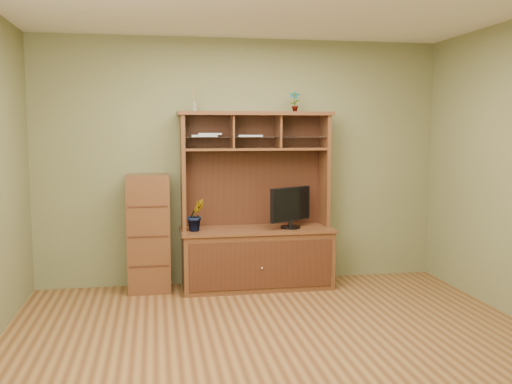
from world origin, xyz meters
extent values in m
cube|color=#583419|center=(0.00, 0.00, -0.01)|extent=(4.50, 4.00, 0.02)
cube|color=#66683D|center=(0.00, 2.01, 1.35)|extent=(4.50, 0.02, 2.70)
cube|color=#66683D|center=(0.00, -2.01, 1.35)|extent=(4.50, 0.02, 2.70)
cube|color=#482714|center=(0.12, 1.71, 0.31)|extent=(1.60, 0.55, 0.62)
cube|color=black|center=(0.12, 1.42, 0.31)|extent=(1.50, 0.01, 0.50)
sphere|color=silver|center=(0.12, 1.41, 0.28)|extent=(0.02, 0.02, 0.02)
cube|color=#482714|center=(0.12, 1.71, 0.64)|extent=(1.64, 0.59, 0.03)
cube|color=#482714|center=(-0.66, 1.80, 1.27)|extent=(0.04, 0.35, 1.25)
cube|color=#482714|center=(0.90, 1.80, 1.27)|extent=(0.04, 0.35, 1.25)
cube|color=black|center=(0.12, 1.97, 1.27)|extent=(1.52, 0.02, 1.25)
cube|color=#482714|center=(0.12, 1.80, 1.88)|extent=(1.66, 0.40, 0.04)
cube|color=#482714|center=(0.12, 1.80, 1.50)|extent=(1.52, 0.32, 0.02)
cube|color=#482714|center=(-0.13, 1.80, 1.69)|extent=(0.02, 0.31, 0.35)
cube|color=#482714|center=(0.37, 1.80, 1.69)|extent=(0.02, 0.31, 0.35)
cube|color=silver|center=(0.12, 1.79, 1.63)|extent=(1.50, 0.27, 0.01)
cylinder|color=black|center=(0.48, 1.65, 0.66)|extent=(0.22, 0.22, 0.02)
cylinder|color=black|center=(0.48, 1.65, 0.71)|extent=(0.04, 0.04, 0.07)
cube|color=black|center=(0.48, 1.65, 0.91)|extent=(0.50, 0.33, 0.36)
imported|color=#2F5D20|center=(-0.54, 1.65, 0.82)|extent=(0.23, 0.20, 0.34)
imported|color=#3C6B25|center=(0.55, 1.80, 2.01)|extent=(0.14, 0.11, 0.23)
cylinder|color=silver|center=(-0.54, 1.80, 1.95)|extent=(0.06, 0.06, 0.10)
cylinder|color=olive|center=(-0.54, 1.80, 2.09)|extent=(0.04, 0.04, 0.18)
cube|color=#B6B7BC|center=(-0.44, 1.80, 1.64)|extent=(0.27, 0.21, 0.02)
cube|color=#B6B7BC|center=(-0.37, 1.80, 1.66)|extent=(0.27, 0.22, 0.02)
cube|color=#B6B7BC|center=(0.05, 1.80, 1.64)|extent=(0.26, 0.21, 0.02)
cube|color=#482714|center=(-1.03, 1.78, 0.62)|extent=(0.44, 0.40, 1.24)
cube|color=black|center=(-1.03, 1.58, 0.31)|extent=(0.40, 0.01, 0.02)
cube|color=black|center=(-1.03, 1.58, 0.62)|extent=(0.40, 0.01, 0.01)
cube|color=black|center=(-1.03, 1.58, 0.93)|extent=(0.40, 0.01, 0.01)
camera|label=1|loc=(-0.95, -4.27, 1.71)|focal=40.00mm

